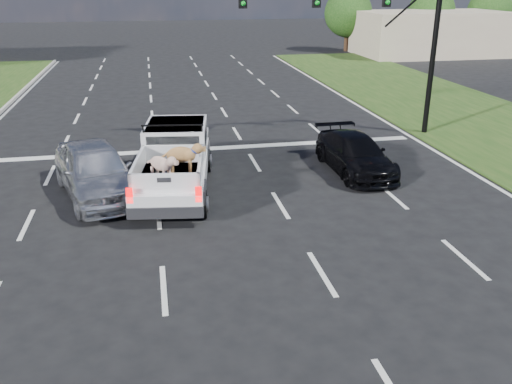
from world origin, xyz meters
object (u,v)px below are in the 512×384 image
Objects in this scene: traffic_signal at (380,18)px; black_coupe at (355,154)px; pickup_truck at (174,160)px; silver_sedan at (96,170)px.

traffic_signal is 6.22m from black_coupe.
pickup_truck is 1.34× the size of black_coupe.
traffic_signal is 2.12× the size of black_coupe.
pickup_truck is at bearing -176.61° from black_coupe.
silver_sedan is at bearing -156.27° from traffic_signal.
black_coupe is (6.07, 0.54, -0.34)m from pickup_truck.
traffic_signal is 12.33m from silver_sedan.
black_coupe is at bearing 13.07° from pickup_truck.
silver_sedan is at bearing -170.00° from pickup_truck.
black_coupe is (-2.28, -4.08, -4.10)m from traffic_signal.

